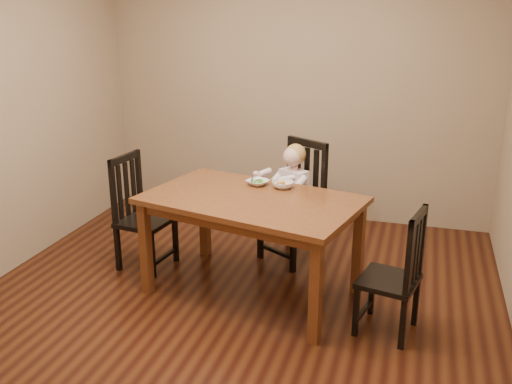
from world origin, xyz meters
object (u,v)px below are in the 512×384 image
(dining_table, at_px, (252,209))
(bowl_peas, at_px, (258,182))
(bowl_veg, at_px, (283,185))
(toddler, at_px, (292,190))
(chair_left, at_px, (140,214))
(chair_right, at_px, (396,275))
(chair_child, at_px, (296,203))

(dining_table, xyz_separation_m, bowl_peas, (-0.04, 0.31, 0.11))
(bowl_veg, bearing_deg, bowl_peas, 175.18)
(toddler, bearing_deg, chair_left, 51.49)
(dining_table, height_order, chair_right, chair_right)
(bowl_peas, bearing_deg, chair_left, -174.43)
(dining_table, height_order, bowl_veg, bowl_veg)
(chair_child, bearing_deg, bowl_peas, 92.61)
(chair_left, distance_m, bowl_peas, 1.07)
(chair_right, bearing_deg, bowl_peas, 75.55)
(bowl_peas, height_order, bowl_veg, bowl_veg)
(dining_table, distance_m, toddler, 0.72)
(chair_left, height_order, chair_right, chair_left)
(bowl_veg, bearing_deg, dining_table, -119.77)
(dining_table, distance_m, bowl_peas, 0.33)
(dining_table, bearing_deg, chair_right, -14.02)
(chair_right, bearing_deg, chair_left, 89.96)
(dining_table, xyz_separation_m, toddler, (0.15, 0.70, -0.06))
(chair_right, relative_size, bowl_veg, 5.27)
(chair_child, bearing_deg, bowl_veg, 118.33)
(chair_left, bearing_deg, chair_right, 84.74)
(chair_right, xyz_separation_m, bowl_peas, (-1.14, 0.58, 0.38))
(chair_child, distance_m, chair_left, 1.34)
(chair_right, bearing_deg, chair_child, 54.78)
(dining_table, xyz_separation_m, chair_child, (0.18, 0.74, -0.19))
(toddler, bearing_deg, bowl_veg, 121.93)
(chair_child, xyz_separation_m, chair_right, (0.92, -1.02, -0.07))
(chair_child, height_order, bowl_veg, chair_child)
(chair_child, relative_size, bowl_peas, 6.28)
(chair_right, relative_size, bowl_peas, 5.38)
(chair_right, bearing_deg, dining_table, 88.63)
(chair_child, xyz_separation_m, bowl_peas, (-0.22, -0.43, 0.30))
(chair_child, height_order, bowl_peas, chair_child)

